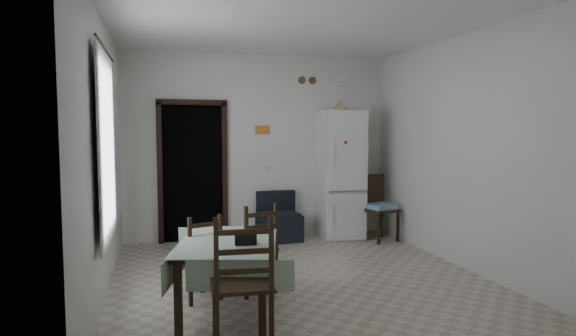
{
  "coord_description": "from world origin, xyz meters",
  "views": [
    {
      "loc": [
        -1.55,
        -5.25,
        1.73
      ],
      "look_at": [
        0.0,
        0.5,
        1.25
      ],
      "focal_mm": 30.0,
      "sensor_mm": 36.0,
      "label": 1
    }
  ],
  "objects_px": {
    "fridge": "(340,174)",
    "dining_chair_far_left": "(199,256)",
    "corner_chair": "(380,208)",
    "dining_table": "(229,277)",
    "dining_chair_near_head": "(242,282)",
    "dining_chair_far_right": "(253,247)",
    "navy_seat": "(279,216)"
  },
  "relations": [
    {
      "from": "navy_seat",
      "to": "dining_chair_far_left",
      "type": "xyz_separation_m",
      "value": [
        -1.42,
        -2.3,
        0.06
      ]
    },
    {
      "from": "dining_chair_far_right",
      "to": "fridge",
      "type": "bearing_deg",
      "value": -147.23
    },
    {
      "from": "dining_table",
      "to": "fridge",
      "type": "bearing_deg",
      "value": 66.6
    },
    {
      "from": "navy_seat",
      "to": "dining_chair_far_right",
      "type": "xyz_separation_m",
      "value": [
        -0.84,
        -2.23,
        0.1
      ]
    },
    {
      "from": "corner_chair",
      "to": "dining_table",
      "type": "relative_size",
      "value": 0.77
    },
    {
      "from": "fridge",
      "to": "corner_chair",
      "type": "xyz_separation_m",
      "value": [
        0.5,
        -0.43,
        -0.5
      ]
    },
    {
      "from": "navy_seat",
      "to": "dining_chair_far_left",
      "type": "distance_m",
      "value": 2.7
    },
    {
      "from": "navy_seat",
      "to": "corner_chair",
      "type": "distance_m",
      "value": 1.58
    },
    {
      "from": "fridge",
      "to": "dining_chair_far_right",
      "type": "relative_size",
      "value": 2.12
    },
    {
      "from": "dining_chair_near_head",
      "to": "dining_table",
      "type": "bearing_deg",
      "value": -86.71
    },
    {
      "from": "dining_chair_far_right",
      "to": "corner_chair",
      "type": "bearing_deg",
      "value": -160.12
    },
    {
      "from": "fridge",
      "to": "dining_chair_far_left",
      "type": "relative_size",
      "value": 2.3
    },
    {
      "from": "dining_chair_far_left",
      "to": "corner_chair",
      "type": "bearing_deg",
      "value": -165.86
    },
    {
      "from": "navy_seat",
      "to": "dining_chair_far_right",
      "type": "relative_size",
      "value": 0.79
    },
    {
      "from": "fridge",
      "to": "dining_chair_far_right",
      "type": "xyz_separation_m",
      "value": [
        -1.85,
        -2.23,
        -0.53
      ]
    },
    {
      "from": "fridge",
      "to": "corner_chair",
      "type": "height_order",
      "value": "fridge"
    },
    {
      "from": "dining_chair_far_left",
      "to": "dining_chair_far_right",
      "type": "height_order",
      "value": "dining_chair_far_right"
    },
    {
      "from": "dining_table",
      "to": "dining_chair_far_right",
      "type": "height_order",
      "value": "dining_chair_far_right"
    },
    {
      "from": "corner_chair",
      "to": "dining_chair_far_right",
      "type": "distance_m",
      "value": 2.97
    },
    {
      "from": "corner_chair",
      "to": "dining_table",
      "type": "xyz_separation_m",
      "value": [
        -2.69,
        -2.33,
        -0.17
      ]
    },
    {
      "from": "dining_chair_near_head",
      "to": "corner_chair",
      "type": "bearing_deg",
      "value": -126.61
    },
    {
      "from": "dining_table",
      "to": "navy_seat",
      "type": "bearing_deg",
      "value": 81.87
    },
    {
      "from": "corner_chair",
      "to": "dining_chair_near_head",
      "type": "bearing_deg",
      "value": -145.39
    },
    {
      "from": "fridge",
      "to": "corner_chair",
      "type": "relative_size",
      "value": 1.98
    },
    {
      "from": "navy_seat",
      "to": "dining_chair_far_right",
      "type": "height_order",
      "value": "dining_chair_far_right"
    },
    {
      "from": "dining_chair_far_right",
      "to": "dining_chair_near_head",
      "type": "height_order",
      "value": "dining_chair_near_head"
    },
    {
      "from": "dining_chair_near_head",
      "to": "dining_chair_far_right",
      "type": "bearing_deg",
      "value": -100.51
    },
    {
      "from": "navy_seat",
      "to": "dining_table",
      "type": "height_order",
      "value": "navy_seat"
    },
    {
      "from": "navy_seat",
      "to": "dining_table",
      "type": "distance_m",
      "value": 3.0
    },
    {
      "from": "dining_chair_far_left",
      "to": "fridge",
      "type": "bearing_deg",
      "value": -154.94
    },
    {
      "from": "navy_seat",
      "to": "dining_chair_far_left",
      "type": "height_order",
      "value": "dining_chair_far_left"
    },
    {
      "from": "corner_chair",
      "to": "dining_chair_far_left",
      "type": "relative_size",
      "value": 1.16
    }
  ]
}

